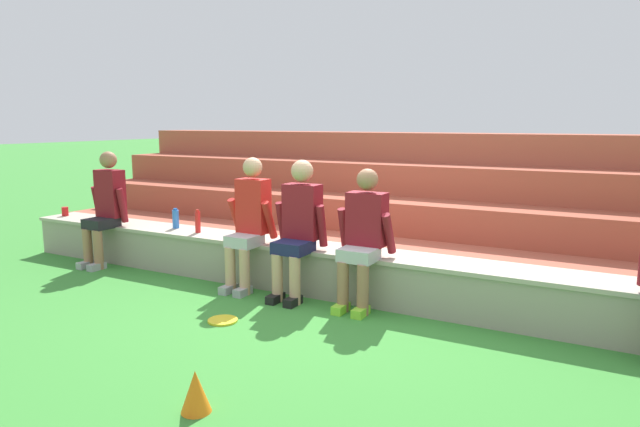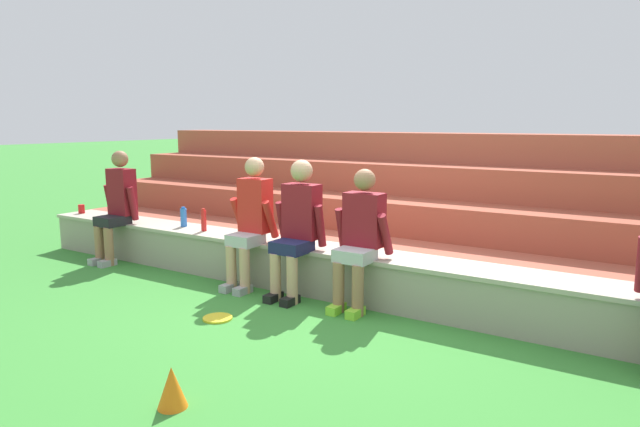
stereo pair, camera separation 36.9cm
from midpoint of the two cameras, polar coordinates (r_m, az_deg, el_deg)
ground_plane at (r=5.59m, az=3.08°, el=-9.03°), size 80.00×80.00×0.00m
stone_seating_wall at (r=5.73m, az=4.35°, el=-5.90°), size 8.91×0.54×0.48m
brick_bleachers at (r=7.60m, az=12.13°, el=0.34°), size 9.89×2.60×1.60m
person_far_left at (r=7.44m, az=-18.58°, el=0.91°), size 0.52×0.56×1.40m
person_left_of_center at (r=5.96m, az=-5.32°, el=-0.64°), size 0.51×0.55×1.39m
person_center at (r=5.61m, az=-0.47°, el=-1.16°), size 0.55×0.58×1.38m
person_right_of_center at (r=5.29m, az=6.03°, el=-2.23°), size 0.55×0.55×1.32m
water_bottle_near_right at (r=6.70m, az=-10.17°, el=-0.70°), size 0.06×0.06×0.27m
water_bottle_near_left at (r=7.04m, az=-12.21°, el=-0.38°), size 0.08×0.08×0.24m
plastic_cup_left_end at (r=8.49m, az=-21.89°, el=0.42°), size 0.09×0.09×0.12m
plastic_cup_right_end at (r=6.02m, az=-1.60°, el=-2.36°), size 0.08×0.08×0.12m
frisbee at (r=5.19m, az=-8.32°, el=-10.47°), size 0.27×0.27×0.02m
sports_cone at (r=3.71m, az=-11.92°, el=-16.88°), size 0.19×0.19×0.27m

